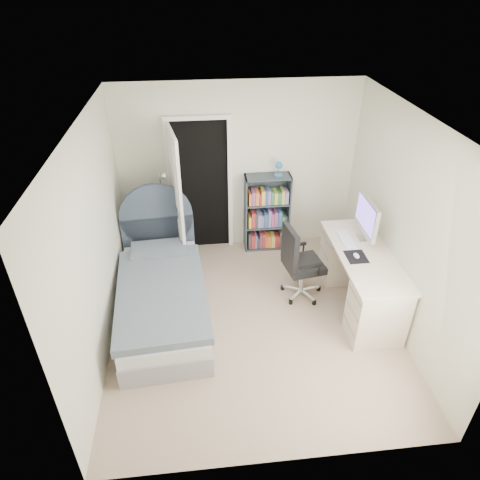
{
  "coord_description": "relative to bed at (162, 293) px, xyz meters",
  "views": [
    {
      "loc": [
        -0.59,
        -3.88,
        3.73
      ],
      "look_at": [
        -0.14,
        0.23,
        1.06
      ],
      "focal_mm": 32.0,
      "sensor_mm": 36.0,
      "label": 1
    }
  ],
  "objects": [
    {
      "name": "room_shell",
      "position": [
        1.11,
        -0.3,
        0.95
      ],
      "size": [
        3.5,
        3.7,
        2.6
      ],
      "color": "gray",
      "rests_on": "ground"
    },
    {
      "name": "door",
      "position": [
        0.34,
        1.21,
        0.73
      ],
      "size": [
        0.92,
        0.82,
        2.06
      ],
      "color": "black",
      "rests_on": "ground"
    },
    {
      "name": "bed",
      "position": [
        0.0,
        0.0,
        0.0
      ],
      "size": [
        1.16,
        2.23,
        1.33
      ],
      "color": "gray",
      "rests_on": "ground"
    },
    {
      "name": "nightstand",
      "position": [
        -0.02,
        1.27,
        0.07
      ],
      "size": [
        0.39,
        0.39,
        0.57
      ],
      "color": "tan",
      "rests_on": "ground"
    },
    {
      "name": "floor_lamp",
      "position": [
        0.04,
        1.07,
        0.29
      ],
      "size": [
        0.21,
        0.21,
        1.45
      ],
      "color": "silver",
      "rests_on": "ground"
    },
    {
      "name": "bookcase",
      "position": [
        1.53,
        1.35,
        0.25
      ],
      "size": [
        0.67,
        0.29,
        1.42
      ],
      "color": "#37434B",
      "rests_on": "ground"
    },
    {
      "name": "desk",
      "position": [
        2.48,
        -0.12,
        0.14
      ],
      "size": [
        0.66,
        1.64,
        1.35
      ],
      "color": "beige",
      "rests_on": "ground"
    },
    {
      "name": "office_chair",
      "position": [
        1.73,
        0.13,
        0.27
      ],
      "size": [
        0.56,
        0.58,
        1.05
      ],
      "color": "silver",
      "rests_on": "ground"
    }
  ]
}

